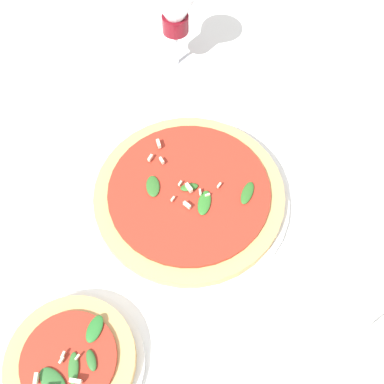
% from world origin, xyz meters
% --- Properties ---
extents(ground_plane, '(6.00, 6.00, 0.00)m').
position_xyz_m(ground_plane, '(0.00, 0.00, 0.00)').
color(ground_plane, white).
extents(pizza_arugula_main, '(0.31, 0.31, 0.05)m').
position_xyz_m(pizza_arugula_main, '(-0.02, 0.00, 0.02)').
color(pizza_arugula_main, white).
rests_on(pizza_arugula_main, ground_plane).
extents(pizza_personal_side, '(0.18, 0.18, 0.05)m').
position_xyz_m(pizza_personal_side, '(0.23, -0.12, 0.02)').
color(pizza_personal_side, white).
rests_on(pizza_personal_side, ground_plane).
extents(wine_glass, '(0.08, 0.08, 0.16)m').
position_xyz_m(wine_glass, '(-0.32, -0.05, 0.11)').
color(wine_glass, white).
rests_on(wine_glass, ground_plane).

